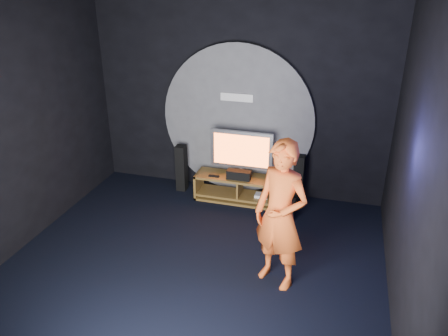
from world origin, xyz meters
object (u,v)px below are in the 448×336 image
(tower_speaker_right, at_px, (298,179))
(subwoofer, at_px, (286,209))
(media_console, at_px, (240,190))
(player, at_px, (280,216))
(tower_speaker_left, at_px, (182,168))
(tv, at_px, (241,152))

(tower_speaker_right, height_order, subwoofer, tower_speaker_right)
(media_console, bearing_deg, player, -63.55)
(tower_speaker_right, xyz_separation_m, subwoofer, (-0.10, -0.59, -0.27))
(media_console, xyz_separation_m, subwoofer, (0.84, -0.34, -0.05))
(subwoofer, distance_m, player, 1.80)
(tower_speaker_left, height_order, tower_speaker_right, same)
(tower_speaker_right, distance_m, player, 2.25)
(tower_speaker_right, bearing_deg, media_console, -165.54)
(subwoofer, bearing_deg, media_console, 157.97)
(tv, height_order, subwoofer, tv)
(media_console, distance_m, tv, 0.69)
(tower_speaker_left, relative_size, subwoofer, 2.87)
(tower_speaker_right, distance_m, subwoofer, 0.65)
(tower_speaker_left, distance_m, tower_speaker_right, 2.06)
(media_console, xyz_separation_m, tower_speaker_right, (0.95, 0.24, 0.23))
(tower_speaker_left, height_order, subwoofer, tower_speaker_left)
(tower_speaker_right, bearing_deg, tv, -169.49)
(tv, xyz_separation_m, subwoofer, (0.85, -0.41, -0.73))
(tower_speaker_right, xyz_separation_m, player, (0.02, -2.18, 0.53))
(tv, bearing_deg, tower_speaker_left, 177.18)
(player, bearing_deg, tower_speaker_left, 160.00)
(tower_speaker_left, xyz_separation_m, subwoofer, (1.95, -0.46, -0.27))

